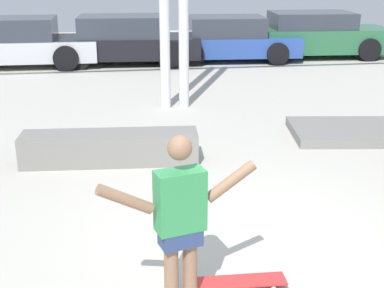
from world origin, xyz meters
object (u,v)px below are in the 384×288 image
Objects in this scene: skateboarder at (180,216)px; manual_pad at (364,132)px; skateboard at (241,281)px; parked_car_black at (124,41)px; parked_car_blue at (230,39)px; parked_car_silver at (17,43)px; grind_box at (110,148)px; parked_car_green at (315,35)px.

skateboarder is 5.68m from manual_pad.
skateboard is 5.13m from manual_pad.
parked_car_black reaches higher than manual_pad.
parked_car_silver is at bearing -175.45° from parked_car_blue.
parked_car_silver is at bearing 132.88° from manual_pad.
skateboarder is at bearing -73.74° from parked_car_silver.
skateboard is 11.75m from parked_car_blue.
skateboard is at bearing -127.43° from manual_pad.
parked_car_blue is (-0.75, 7.43, 0.54)m from manual_pad.
skateboarder reaches higher than grind_box.
manual_pad is at bearing -58.86° from parked_car_black.
skateboarder is 12.03m from parked_car_silver.
parked_car_silver is at bearing 90.85° from skateboarder.
parked_car_black is (-0.74, 11.46, 0.60)m from skateboard.
parked_car_blue is (3.10, 0.04, -0.04)m from parked_car_black.
parked_car_green is at bearing 50.22° from skateboarder.
skateboard is at bearing -70.89° from grind_box.
parked_car_green is at bearing 68.45° from skateboard.
parked_car_black is (0.45, 8.03, 0.43)m from grind_box.
parked_car_green is (5.08, 11.73, 0.60)m from skateboard.
skateboard is 0.34× the size of manual_pad.
grind_box is at bearing -123.35° from parked_car_green.
parked_car_silver is (-3.73, 11.44, 0.59)m from skateboard.
parked_car_black reaches higher than parked_car_silver.
parked_car_black is (-3.85, 7.39, 0.58)m from manual_pad.
skateboarder is 0.37× the size of parked_car_black.
parked_car_blue is (2.95, 11.66, -0.24)m from skateboarder.
grind_box is (-0.60, 3.59, -0.63)m from skateboarder.
manual_pad is (3.11, 4.07, 0.01)m from skateboard.
parked_car_blue is at bearing 4.42° from parked_car_black.
grind_box is at bearing -71.30° from parked_car_silver.
manual_pad is at bearing 8.54° from grind_box.
skateboarder is at bearing -85.66° from parked_car_black.
parked_car_black is at bearing -173.61° from parked_car_green.
manual_pad is 8.35m from parked_car_black.
manual_pad is at bearing -80.23° from parked_car_blue.
parked_car_black reaches higher than parked_car_blue.
grind_box is 8.06m from parked_car_black.
skateboard is 0.19× the size of parked_car_black.
skateboard is at bearing -70.85° from parked_car_silver.
parked_car_silver is at bearing -176.18° from parked_car_black.
parked_car_black is (-0.15, 11.62, -0.20)m from skateboarder.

